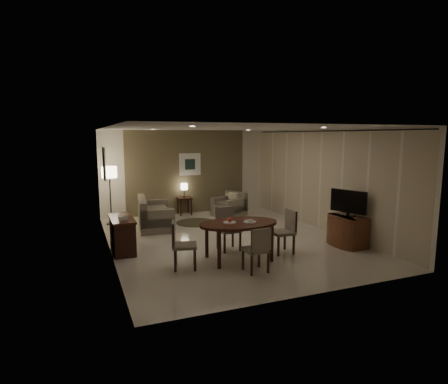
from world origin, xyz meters
name	(u,v)px	position (x,y,z in m)	size (l,w,h in m)	color
room_shell	(221,183)	(0.00, 0.40, 1.35)	(5.50, 7.00, 2.70)	beige
taupe_accent	(187,172)	(0.00, 3.48, 1.35)	(3.96, 0.03, 2.70)	brown
curtain_wall	(320,181)	(2.68, 0.00, 1.32)	(0.08, 6.70, 2.58)	beige
curtain_rod	(322,131)	(2.68, 0.00, 2.64)	(0.03, 0.03, 6.80)	black
art_back_frame	(190,164)	(0.10, 3.46, 1.60)	(0.72, 0.03, 0.72)	silver
art_back_canvas	(190,164)	(0.10, 3.44, 1.60)	(0.34, 0.01, 0.34)	#1C3329
art_left_frame	(104,164)	(-2.72, 1.20, 1.85)	(0.03, 0.60, 0.80)	silver
art_left_canvas	(105,164)	(-2.71, 1.20, 1.85)	(0.01, 0.46, 0.64)	gray
downlight_nl	(192,126)	(-1.40, -1.80, 2.69)	(0.10, 0.10, 0.01)	white
downlight_nr	(324,128)	(1.40, -1.80, 2.69)	(0.10, 0.10, 0.01)	white
downlight_fl	(153,129)	(-1.40, 1.80, 2.69)	(0.10, 0.10, 0.01)	white
downlight_fr	(248,130)	(1.40, 1.80, 2.69)	(0.10, 0.10, 0.01)	white
console_desk	(122,234)	(-2.49, 0.00, 0.38)	(0.48, 1.20, 0.75)	#4A2118
telephone	(123,218)	(-2.49, -0.30, 0.80)	(0.20, 0.14, 0.09)	white
tv_cabinet	(348,231)	(2.40, -1.50, 0.35)	(0.48, 0.90, 0.70)	brown
flat_tv	(348,202)	(2.38, -1.50, 1.02)	(0.06, 0.88, 0.60)	black
dining_table	(239,241)	(-0.34, -1.47, 0.39)	(1.65, 1.03, 0.78)	#4A2118
chair_near	(256,249)	(-0.33, -2.22, 0.43)	(0.42, 0.42, 0.87)	gray
chair_far	(229,229)	(-0.28, -0.80, 0.47)	(0.46, 0.46, 0.94)	gray
chair_left	(185,245)	(-1.51, -1.57, 0.46)	(0.45, 0.45, 0.92)	gray
chair_right	(282,232)	(0.71, -1.42, 0.47)	(0.45, 0.45, 0.93)	gray
plate_a	(230,222)	(-0.52, -1.42, 0.78)	(0.26, 0.26, 0.02)	white
plate_b	(250,222)	(-0.12, -1.52, 0.78)	(0.26, 0.26, 0.02)	white
fruit_apple	(230,220)	(-0.52, -1.42, 0.84)	(0.09, 0.09, 0.09)	red
napkin	(250,221)	(-0.12, -1.52, 0.81)	(0.12, 0.08, 0.03)	white
round_rug	(196,222)	(-0.17, 1.99, 0.01)	(1.16, 1.16, 0.01)	#38321F
sofa	(155,212)	(-1.38, 1.90, 0.41)	(0.88, 1.75, 0.83)	gray
armchair	(229,205)	(1.05, 2.41, 0.38)	(0.86, 0.81, 0.76)	gray
side_table	(185,206)	(-0.17, 3.23, 0.28)	(0.44, 0.44, 0.56)	black
table_lamp	(184,190)	(-0.17, 3.25, 0.81)	(0.22, 0.22, 0.50)	#FFEAC1
floor_lamp	(110,196)	(-2.49, 2.70, 0.83)	(0.42, 0.42, 1.67)	#FFE5B7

